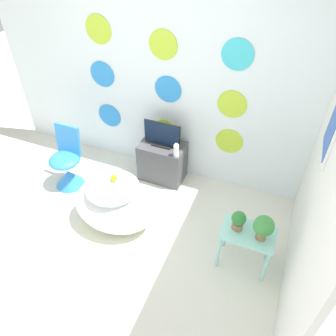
{
  "coord_description": "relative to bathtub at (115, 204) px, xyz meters",
  "views": [
    {
      "loc": [
        1.29,
        -1.4,
        2.83
      ],
      "look_at": [
        0.38,
        0.8,
        0.79
      ],
      "focal_mm": 35.0,
      "sensor_mm": 36.0,
      "label": 1
    }
  ],
  "objects": [
    {
      "name": "bathtub",
      "position": [
        0.0,
        0.0,
        0.0
      ],
      "size": [
        0.9,
        0.67,
        0.54
      ],
      "color": "white",
      "rests_on": "ground_plane"
    },
    {
      "name": "tv_cabinet",
      "position": [
        0.18,
        0.87,
        -0.02
      ],
      "size": [
        0.55,
        0.35,
        0.5
      ],
      "color": "#4C4C51",
      "rests_on": "ground_plane"
    },
    {
      "name": "rug",
      "position": [
        0.06,
        -0.12,
        -0.27
      ],
      "size": [
        0.92,
        0.64,
        0.01
      ],
      "color": "silver",
      "rests_on": "ground_plane"
    },
    {
      "name": "vase",
      "position": [
        0.4,
        0.74,
        0.31
      ],
      "size": [
        0.06,
        0.06,
        0.17
      ],
      "color": "white",
      "rests_on": "tv_cabinet"
    },
    {
      "name": "tv",
      "position": [
        0.18,
        0.87,
        0.37
      ],
      "size": [
        0.45,
        0.12,
        0.31
      ],
      "color": "black",
      "rests_on": "tv_cabinet"
    },
    {
      "name": "ground_plane",
      "position": [
        0.14,
        -0.6,
        -0.27
      ],
      "size": [
        12.0,
        12.0,
        0.0
      ],
      "primitive_type": "plane",
      "color": "silver"
    },
    {
      "name": "wall_back_dotted",
      "position": [
        0.14,
        1.09,
        1.03
      ],
      "size": [
        4.31,
        0.05,
        2.6
      ],
      "color": "white",
      "rests_on": "ground_plane"
    },
    {
      "name": "side_table",
      "position": [
        1.4,
        -0.0,
        0.1
      ],
      "size": [
        0.49,
        0.31,
        0.46
      ],
      "color": "#99E0D8",
      "rests_on": "ground_plane"
    },
    {
      "name": "potted_plant_left",
      "position": [
        1.29,
        0.01,
        0.3
      ],
      "size": [
        0.13,
        0.13,
        0.2
      ],
      "color": "#8C6B4C",
      "rests_on": "side_table"
    },
    {
      "name": "rubber_duck",
      "position": [
        -0.02,
        0.08,
        0.31
      ],
      "size": [
        0.07,
        0.08,
        0.08
      ],
      "color": "yellow",
      "rests_on": "bathtub"
    },
    {
      "name": "potted_plant_right",
      "position": [
        1.51,
        -0.02,
        0.34
      ],
      "size": [
        0.18,
        0.18,
        0.25
      ],
      "color": "#8C6B4C",
      "rests_on": "side_table"
    },
    {
      "name": "chair",
      "position": [
        -0.84,
        0.32,
        -0.02
      ],
      "size": [
        0.37,
        0.37,
        0.78
      ],
      "color": "#338CE0",
      "rests_on": "ground_plane"
    },
    {
      "name": "wall_right",
      "position": [
        1.82,
        0.24,
        1.03
      ],
      "size": [
        0.06,
        2.67,
        2.6
      ],
      "color": "silver",
      "rests_on": "ground_plane"
    }
  ]
}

